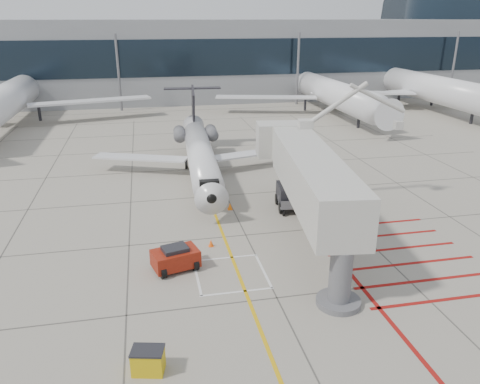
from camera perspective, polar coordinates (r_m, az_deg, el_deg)
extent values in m
plane|color=gray|center=(29.45, 2.37, -8.59)|extent=(260.00, 260.00, 0.00)
cone|color=#FF580D|center=(31.35, -3.55, -6.22)|extent=(0.35, 0.35, 0.48)
cone|color=orange|center=(37.10, -1.23, -1.74)|extent=(0.40, 0.40, 0.55)
cube|color=gray|center=(96.63, -1.88, 16.14)|extent=(180.00, 28.00, 14.00)
cube|color=black|center=(82.78, -0.17, 16.11)|extent=(180.00, 0.10, 6.00)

